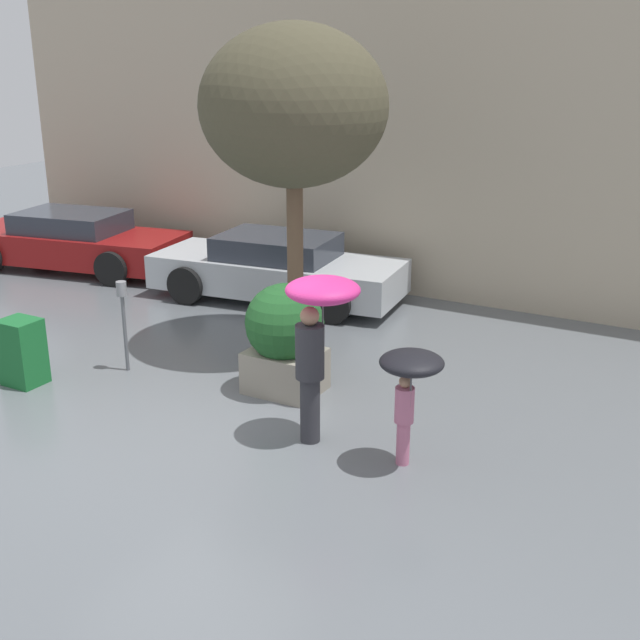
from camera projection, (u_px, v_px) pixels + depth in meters
ground_plane at (194, 432)px, 9.42m from camera, size 40.00×40.00×0.00m
building_facade at (417, 126)px, 13.84m from camera, size 18.00×0.30×6.00m
planter_box at (285, 336)px, 10.32m from camera, size 1.02×1.02×1.46m
person_adult at (318, 322)px, 8.78m from camera, size 0.83×0.83×1.93m
person_child at (410, 375)px, 8.31m from camera, size 0.68×0.68×1.32m
parked_car_near at (277, 269)px, 14.22m from camera, size 4.61×2.25×1.18m
parked_car_far at (73, 242)px, 16.23m from camera, size 4.80×2.48×1.18m
street_tree at (294, 108)px, 10.95m from camera, size 2.61×2.61×4.64m
parking_meter at (123, 307)px, 10.94m from camera, size 0.14×0.14×1.29m
newspaper_box at (22, 352)px, 10.65m from camera, size 0.50×0.44×0.90m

